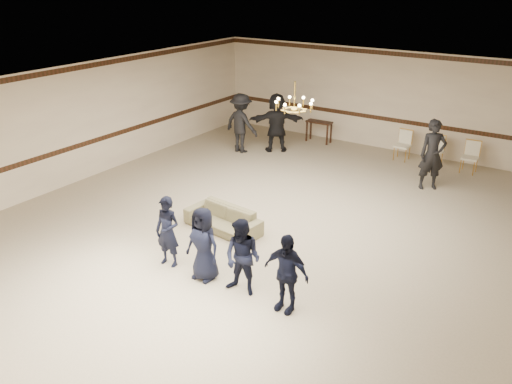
# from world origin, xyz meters

# --- Properties ---
(room) EXTENTS (12.01, 14.01, 3.21)m
(room) POSITION_xyz_m (0.00, 0.00, 1.60)
(room) COLOR #B9A98E
(room) RESTS_ON ground
(chair_rail) EXTENTS (12.00, 0.02, 0.14)m
(chair_rail) POSITION_xyz_m (0.00, 6.99, 1.00)
(chair_rail) COLOR #3A1D11
(chair_rail) RESTS_ON wall_back
(crown_molding) EXTENTS (12.00, 0.02, 0.14)m
(crown_molding) POSITION_xyz_m (0.00, 6.99, 3.08)
(crown_molding) COLOR #3A1D11
(crown_molding) RESTS_ON wall_back
(chandelier) EXTENTS (0.94, 0.94, 0.89)m
(chandelier) POSITION_xyz_m (0.00, 1.00, 2.88)
(chandelier) COLOR gold
(chandelier) RESTS_ON ceiling
(boy_a) EXTENTS (0.57, 0.41, 1.46)m
(boy_a) POSITION_xyz_m (-0.80, -2.48, 0.73)
(boy_a) COLOR black
(boy_a) RESTS_ON floor
(boy_b) EXTENTS (0.72, 0.48, 1.46)m
(boy_b) POSITION_xyz_m (0.10, -2.48, 0.73)
(boy_b) COLOR black
(boy_b) RESTS_ON floor
(boy_c) EXTENTS (0.75, 0.60, 1.46)m
(boy_c) POSITION_xyz_m (1.00, -2.48, 0.73)
(boy_c) COLOR black
(boy_c) RESTS_ON floor
(boy_d) EXTENTS (0.86, 0.37, 1.46)m
(boy_d) POSITION_xyz_m (1.90, -2.48, 0.73)
(boy_d) COLOR black
(boy_d) RESTS_ON floor
(settee) EXTENTS (1.91, 0.91, 0.54)m
(settee) POSITION_xyz_m (-0.82, -0.68, 0.27)
(settee) COLOR #807C55
(settee) RESTS_ON floor
(adult_left) EXTENTS (1.31, 0.85, 1.91)m
(adult_left) POSITION_xyz_m (-3.66, 4.08, 0.95)
(adult_left) COLOR black
(adult_left) RESTS_ON floor
(adult_mid) EXTENTS (1.76, 1.50, 1.91)m
(adult_mid) POSITION_xyz_m (-2.76, 4.78, 0.95)
(adult_mid) COLOR black
(adult_mid) RESTS_ON floor
(adult_right) EXTENTS (0.83, 0.78, 1.91)m
(adult_right) POSITION_xyz_m (2.34, 4.38, 0.95)
(adult_right) COLOR black
(adult_right) RESTS_ON floor
(banquet_chair_left) EXTENTS (0.46, 0.46, 0.93)m
(banquet_chair_left) POSITION_xyz_m (0.95, 6.20, 0.46)
(banquet_chair_left) COLOR #F3ECCD
(banquet_chair_left) RESTS_ON floor
(banquet_chair_mid) EXTENTS (0.48, 0.48, 0.93)m
(banquet_chair_mid) POSITION_xyz_m (1.95, 6.20, 0.46)
(banquet_chair_mid) COLOR #F3ECCD
(banquet_chair_mid) RESTS_ON floor
(banquet_chair_right) EXTENTS (0.48, 0.48, 0.93)m
(banquet_chair_right) POSITION_xyz_m (2.95, 6.20, 0.46)
(banquet_chair_right) COLOR #F3ECCD
(banquet_chair_right) RESTS_ON floor
(console_table) EXTENTS (0.88, 0.39, 0.74)m
(console_table) POSITION_xyz_m (-2.05, 6.40, 0.37)
(console_table) COLOR #351C11
(console_table) RESTS_ON floor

